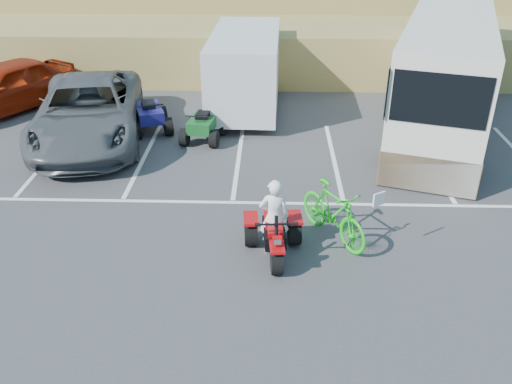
{
  "coord_description": "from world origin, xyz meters",
  "views": [
    {
      "loc": [
        0.92,
        -9.01,
        6.52
      ],
      "look_at": [
        0.61,
        1.12,
        1.0
      ],
      "focal_mm": 38.0,
      "sensor_mm": 36.0,
      "label": 1
    }
  ],
  "objects_px": {
    "cargo_trailer": "(245,68)",
    "rv_motorhome": "(442,83)",
    "grey_pickup": "(88,111)",
    "quad_atv_green": "(204,140)",
    "rider": "(274,217)",
    "red_trike_atv": "(274,256)",
    "quad_atv_blue": "(151,130)",
    "green_dirt_bike": "(333,213)",
    "red_car": "(5,87)"
  },
  "relations": [
    {
      "from": "red_trike_atv",
      "to": "red_car",
      "type": "distance_m",
      "value": 12.5
    },
    {
      "from": "quad_atv_blue",
      "to": "cargo_trailer",
      "type": "bearing_deg",
      "value": 17.66
    },
    {
      "from": "rider",
      "to": "green_dirt_bike",
      "type": "bearing_deg",
      "value": -160.91
    },
    {
      "from": "green_dirt_bike",
      "to": "quad_atv_blue",
      "type": "relative_size",
      "value": 1.3
    },
    {
      "from": "red_trike_atv",
      "to": "quad_atv_green",
      "type": "bearing_deg",
      "value": 104.94
    },
    {
      "from": "red_car",
      "to": "rv_motorhome",
      "type": "xyz_separation_m",
      "value": [
        14.38,
        -1.14,
        0.63
      ]
    },
    {
      "from": "rider",
      "to": "cargo_trailer",
      "type": "bearing_deg",
      "value": -88.24
    },
    {
      "from": "rv_motorhome",
      "to": "quad_atv_blue",
      "type": "distance_m",
      "value": 9.26
    },
    {
      "from": "green_dirt_bike",
      "to": "red_trike_atv",
      "type": "bearing_deg",
      "value": 176.87
    },
    {
      "from": "red_trike_atv",
      "to": "grey_pickup",
      "type": "relative_size",
      "value": 0.25
    },
    {
      "from": "rv_motorhome",
      "to": "cargo_trailer",
      "type": "bearing_deg",
      "value": -177.66
    },
    {
      "from": "rider",
      "to": "red_car",
      "type": "bearing_deg",
      "value": -46.73
    },
    {
      "from": "cargo_trailer",
      "to": "rv_motorhome",
      "type": "height_order",
      "value": "rv_motorhome"
    },
    {
      "from": "quad_atv_green",
      "to": "rider",
      "type": "bearing_deg",
      "value": -61.74
    },
    {
      "from": "green_dirt_bike",
      "to": "red_car",
      "type": "height_order",
      "value": "red_car"
    },
    {
      "from": "rider",
      "to": "grey_pickup",
      "type": "bearing_deg",
      "value": -51.2
    },
    {
      "from": "rv_motorhome",
      "to": "rider",
      "type": "bearing_deg",
      "value": -108.47
    },
    {
      "from": "cargo_trailer",
      "to": "quad_atv_blue",
      "type": "relative_size",
      "value": 3.43
    },
    {
      "from": "quad_atv_blue",
      "to": "green_dirt_bike",
      "type": "bearing_deg",
      "value": -69.17
    },
    {
      "from": "grey_pickup",
      "to": "rider",
      "type": "bearing_deg",
      "value": -57.15
    },
    {
      "from": "quad_atv_green",
      "to": "red_car",
      "type": "bearing_deg",
      "value": 169.58
    },
    {
      "from": "cargo_trailer",
      "to": "rv_motorhome",
      "type": "relative_size",
      "value": 0.57
    },
    {
      "from": "rv_motorhome",
      "to": "red_car",
      "type": "bearing_deg",
      "value": -166.91
    },
    {
      "from": "green_dirt_bike",
      "to": "grey_pickup",
      "type": "xyz_separation_m",
      "value": [
        -6.84,
        5.32,
        0.26
      ]
    },
    {
      "from": "quad_atv_blue",
      "to": "grey_pickup",
      "type": "bearing_deg",
      "value": -176.68
    },
    {
      "from": "rv_motorhome",
      "to": "quad_atv_blue",
      "type": "relative_size",
      "value": 5.99
    },
    {
      "from": "green_dirt_bike",
      "to": "rv_motorhome",
      "type": "relative_size",
      "value": 0.22
    },
    {
      "from": "red_trike_atv",
      "to": "rider",
      "type": "height_order",
      "value": "rider"
    },
    {
      "from": "rider",
      "to": "quad_atv_blue",
      "type": "distance_m",
      "value": 7.71
    },
    {
      "from": "grey_pickup",
      "to": "quad_atv_green",
      "type": "height_order",
      "value": "grey_pickup"
    },
    {
      "from": "rider",
      "to": "rv_motorhome",
      "type": "relative_size",
      "value": 0.17
    },
    {
      "from": "red_trike_atv",
      "to": "grey_pickup",
      "type": "xyz_separation_m",
      "value": [
        -5.59,
        6.03,
        0.9
      ]
    },
    {
      "from": "red_trike_atv",
      "to": "quad_atv_blue",
      "type": "relative_size",
      "value": 1.0
    },
    {
      "from": "grey_pickup",
      "to": "red_trike_atv",
      "type": "bearing_deg",
      "value": -57.81
    },
    {
      "from": "red_trike_atv",
      "to": "cargo_trailer",
      "type": "relative_size",
      "value": 0.29
    },
    {
      "from": "red_car",
      "to": "quad_atv_blue",
      "type": "relative_size",
      "value": 3.07
    },
    {
      "from": "green_dirt_bike",
      "to": "rider",
      "type": "bearing_deg",
      "value": 171.19
    },
    {
      "from": "grey_pickup",
      "to": "quad_atv_blue",
      "type": "bearing_deg",
      "value": 12.48
    },
    {
      "from": "red_car",
      "to": "rv_motorhome",
      "type": "relative_size",
      "value": 0.51
    },
    {
      "from": "red_trike_atv",
      "to": "cargo_trailer",
      "type": "xyz_separation_m",
      "value": [
        -1.01,
        8.98,
        1.4
      ]
    },
    {
      "from": "quad_atv_blue",
      "to": "quad_atv_green",
      "type": "bearing_deg",
      "value": -41.1
    },
    {
      "from": "red_trike_atv",
      "to": "quad_atv_green",
      "type": "distance_m",
      "value": 6.42
    },
    {
      "from": "grey_pickup",
      "to": "quad_atv_green",
      "type": "xyz_separation_m",
      "value": [
        3.43,
        0.02,
        -0.9
      ]
    },
    {
      "from": "rider",
      "to": "cargo_trailer",
      "type": "relative_size",
      "value": 0.3
    },
    {
      "from": "red_trike_atv",
      "to": "rv_motorhome",
      "type": "xyz_separation_m",
      "value": [
        5.19,
        7.28,
        1.48
      ]
    },
    {
      "from": "grey_pickup",
      "to": "rv_motorhome",
      "type": "distance_m",
      "value": 10.87
    },
    {
      "from": "quad_atv_green",
      "to": "grey_pickup",
      "type": "bearing_deg",
      "value": -171.46
    },
    {
      "from": "red_trike_atv",
      "to": "quad_atv_green",
      "type": "height_order",
      "value": "red_trike_atv"
    },
    {
      "from": "quad_atv_blue",
      "to": "quad_atv_green",
      "type": "distance_m",
      "value": 1.91
    },
    {
      "from": "red_trike_atv",
      "to": "cargo_trailer",
      "type": "bearing_deg",
      "value": 91.73
    }
  ]
}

